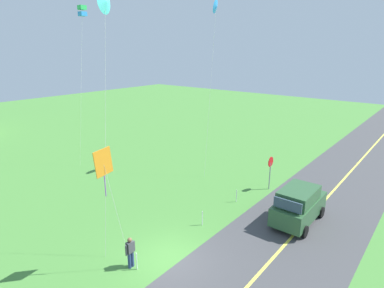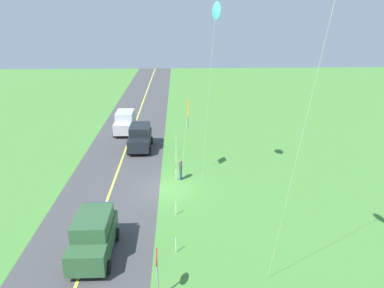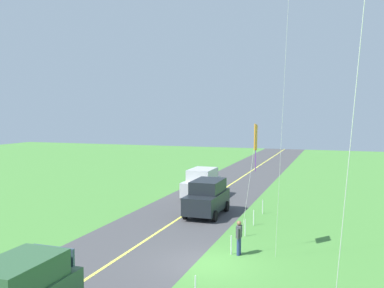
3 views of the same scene
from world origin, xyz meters
name	(u,v)px [view 1 (image 1 of 3)]	position (x,y,z in m)	size (l,w,h in m)	color
ground_plane	(170,260)	(0.00, 0.00, -0.05)	(120.00, 120.00, 0.10)	#478438
car_suv_foreground	(299,205)	(7.58, -3.58, 1.15)	(4.40, 2.12, 2.24)	#2D5633
stop_sign	(270,167)	(10.89, -0.10, 1.80)	(0.76, 0.08, 2.56)	gray
person_adult_near	(130,251)	(-1.59, 1.05, 0.86)	(0.58, 0.22, 1.60)	navy
kite_red_low	(104,164)	(-2.26, 1.65, 5.34)	(1.19, 0.66, 6.08)	silver
kite_blue_mid	(82,11)	(6.88, 16.11, 13.21)	(2.41, 0.97, 13.69)	silver
kite_yellow_high	(105,3)	(-0.32, 3.31, 12.12)	(2.13, 0.94, 12.73)	silver
kite_green_far	(216,7)	(12.14, 5.94, 13.27)	(2.99, 1.18, 13.89)	silver
fence_post_3	(137,261)	(-1.53, 0.70, 0.45)	(0.05, 0.05, 0.90)	silver
fence_post_4	(202,218)	(3.63, 0.70, 0.45)	(0.05, 0.05, 0.90)	silver
fence_post_5	(236,196)	(7.53, 0.70, 0.45)	(0.05, 0.05, 0.90)	silver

